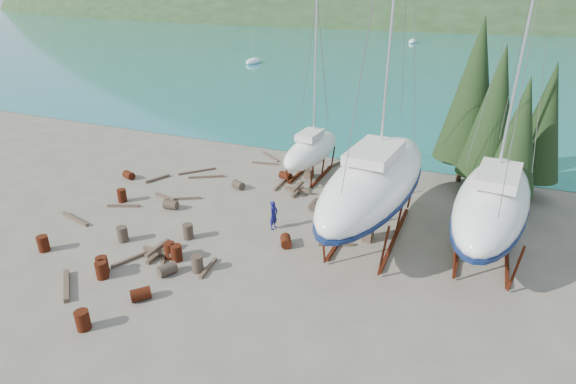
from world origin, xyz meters
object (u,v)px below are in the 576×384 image
at_px(large_sailboat_far, 493,200).
at_px(worker, 274,215).
at_px(large_sailboat_near, 375,179).
at_px(small_sailboat_shore, 311,150).

height_order(large_sailboat_far, worker, large_sailboat_far).
bearing_deg(worker, large_sailboat_near, -66.95).
bearing_deg(large_sailboat_near, large_sailboat_far, 10.46).
bearing_deg(small_sailboat_shore, large_sailboat_near, -45.16).
distance_m(large_sailboat_far, worker, 11.80).
xyz_separation_m(large_sailboat_near, small_sailboat_shore, (-6.38, 7.06, -1.36)).
distance_m(large_sailboat_near, small_sailboat_shore, 9.61).
bearing_deg(small_sailboat_shore, large_sailboat_far, -24.80).
distance_m(large_sailboat_far, small_sailboat_shore, 13.96).
bearing_deg(large_sailboat_near, worker, -159.15).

